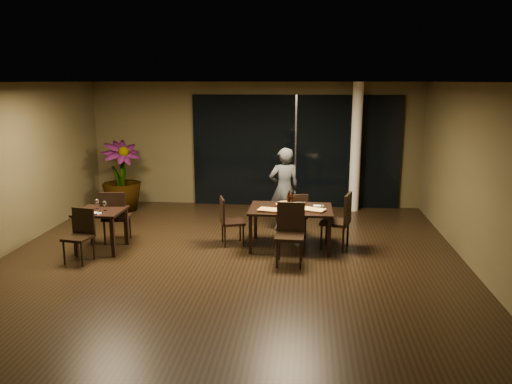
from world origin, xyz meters
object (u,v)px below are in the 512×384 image
object	(u,v)px
chair_main_far	(297,213)
bottle_c	(289,199)
chair_main_near	(290,230)
chair_main_left	(228,219)
side_table	(101,217)
chair_side_near	(81,232)
potted_plant	(121,176)
chair_main_right	(340,218)
bottle_a	(288,200)
chair_side_far	(115,214)
main_table	(291,212)
diner	(284,189)
bottle_b	(292,200)

from	to	relation	value
chair_main_far	bottle_c	world-z (taller)	bottle_c
chair_main_far	chair_main_near	world-z (taller)	chair_main_near
chair_main_left	bottle_c	world-z (taller)	bottle_c
side_table	chair_main_left	xyz separation A→B (m)	(2.24, 0.53, -0.12)
chair_main_far	chair_side_near	world-z (taller)	chair_side_near
chair_main_left	chair_side_near	xyz separation A→B (m)	(-2.37, -1.09, -0.00)
chair_side_near	potted_plant	world-z (taller)	potted_plant
bottle_c	chair_main_right	bearing A→B (deg)	-5.56
side_table	bottle_a	xyz separation A→B (m)	(3.35, 0.54, 0.27)
chair_main_far	bottle_a	world-z (taller)	bottle_a
chair_side_far	chair_side_near	distance (m)	0.99
potted_plant	chair_main_right	bearing A→B (deg)	-24.99
main_table	chair_main_left	bearing A→B (deg)	178.30
diner	potted_plant	distance (m)	4.07
chair_side_near	bottle_b	distance (m)	3.73
main_table	chair_side_near	world-z (taller)	chair_side_near
chair_main_near	chair_main_far	bearing A→B (deg)	88.80
chair_main_far	chair_main_left	distance (m)	1.39
side_table	potted_plant	bearing A→B (deg)	103.23
chair_side_far	chair_side_near	bearing A→B (deg)	69.77
bottle_a	main_table	bearing A→B (deg)	-40.36
chair_main_near	bottle_c	size ratio (longest dim) A/B	3.31
diner	bottle_c	xyz separation A→B (m)	(0.14, -1.02, 0.05)
chair_main_left	potted_plant	size ratio (longest dim) A/B	0.55
chair_side_far	potted_plant	xyz separation A→B (m)	(-0.77, 2.40, 0.25)
chair_side_near	chair_main_far	bearing A→B (deg)	34.63
main_table	chair_main_near	size ratio (longest dim) A/B	1.47
potted_plant	bottle_c	world-z (taller)	potted_plant
main_table	bottle_c	bearing A→B (deg)	111.34
potted_plant	chair_main_near	bearing A→B (deg)	-37.31
main_table	diner	xyz separation A→B (m)	(-0.18, 1.10, 0.18)
chair_main_near	chair_main_left	xyz separation A→B (m)	(-1.18, 0.84, -0.06)
chair_main_right	bottle_a	bearing A→B (deg)	-76.81
main_table	diner	size ratio (longest dim) A/B	0.88
chair_main_left	chair_side_far	bearing A→B (deg)	76.16
diner	chair_main_right	bearing A→B (deg)	118.40
bottle_a	bottle_c	distance (m)	0.05
bottle_a	side_table	bearing A→B (deg)	-170.85
chair_main_right	bottle_a	distance (m)	1.00
bottle_a	bottle_b	size ratio (longest dim) A/B	0.93
chair_main_right	potted_plant	xyz separation A→B (m)	(-4.96, 2.31, 0.24)
side_table	potted_plant	distance (m)	2.89
bottle_c	diner	bearing A→B (deg)	97.97
chair_main_left	chair_side_far	world-z (taller)	chair_side_far
side_table	chair_main_far	xyz separation A→B (m)	(3.50, 1.12, -0.13)
chair_side_near	bottle_b	world-z (taller)	bottle_b
chair_main_near	bottle_a	world-z (taller)	bottle_a
side_table	chair_side_near	xyz separation A→B (m)	(-0.13, -0.56, -0.12)
diner	bottle_c	distance (m)	1.03
chair_main_near	bottle_a	xyz separation A→B (m)	(-0.07, 0.84, 0.32)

